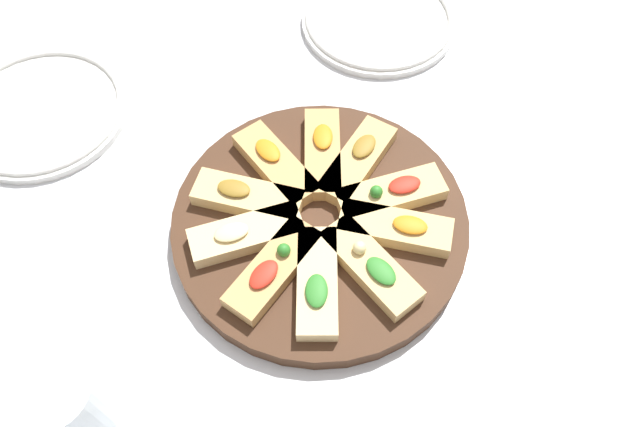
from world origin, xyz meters
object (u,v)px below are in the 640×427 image
(serving_board, at_px, (320,223))
(water_glass, at_px, (66,404))
(plate_left, at_px, (41,111))
(plate_right, at_px, (379,20))

(serving_board, bearing_deg, water_glass, -135.47)
(plate_left, bearing_deg, serving_board, -23.33)
(serving_board, xyz_separation_m, plate_left, (-0.39, 0.17, -0.00))
(plate_left, bearing_deg, plate_right, 23.30)
(plate_right, bearing_deg, plate_left, -156.70)
(serving_board, xyz_separation_m, water_glass, (-0.24, -0.24, 0.04))
(serving_board, bearing_deg, plate_left, 156.67)
(serving_board, height_order, plate_left, serving_board)
(water_glass, bearing_deg, serving_board, 44.53)
(serving_board, relative_size, plate_left, 1.51)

